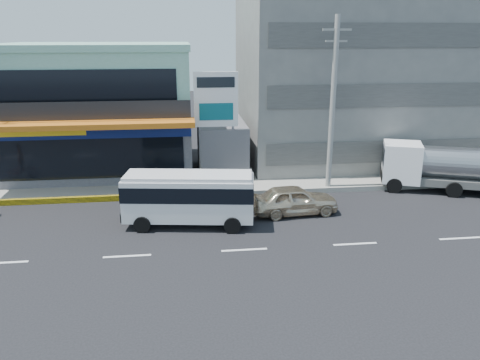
# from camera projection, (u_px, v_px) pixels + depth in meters

# --- Properties ---
(ground) EXTENTS (120.00, 120.00, 0.00)m
(ground) POSITION_uv_depth(u_px,v_px,m) (244.00, 250.00, 20.31)
(ground) COLOR black
(ground) RESTS_ON ground
(sidewalk) EXTENTS (70.00, 5.00, 0.30)m
(sidewalk) POSITION_uv_depth(u_px,v_px,m) (303.00, 178.00, 29.84)
(sidewalk) COLOR gray
(sidewalk) RESTS_ON ground
(shop_building) EXTENTS (12.40, 11.70, 8.00)m
(shop_building) POSITION_uv_depth(u_px,v_px,m) (100.00, 111.00, 31.41)
(shop_building) COLOR #46454A
(shop_building) RESTS_ON ground
(concrete_building) EXTENTS (16.00, 12.00, 14.00)m
(concrete_building) POSITION_uv_depth(u_px,v_px,m) (356.00, 63.00, 33.58)
(concrete_building) COLOR gray
(concrete_building) RESTS_ON ground
(gap_structure) EXTENTS (3.00, 6.00, 3.50)m
(gap_structure) POSITION_uv_depth(u_px,v_px,m) (221.00, 147.00, 31.16)
(gap_structure) COLOR #46454A
(gap_structure) RESTS_ON ground
(satellite_dish) EXTENTS (1.50, 1.50, 0.15)m
(satellite_dish) POSITION_uv_depth(u_px,v_px,m) (222.00, 123.00, 29.67)
(satellite_dish) COLOR slate
(satellite_dish) RESTS_ON gap_structure
(billboard) EXTENTS (2.60, 0.18, 6.90)m
(billboard) POSITION_uv_depth(u_px,v_px,m) (216.00, 106.00, 27.50)
(billboard) COLOR gray
(billboard) RESTS_ON ground
(utility_pole_near) EXTENTS (1.60, 0.30, 10.00)m
(utility_pole_near) POSITION_uv_depth(u_px,v_px,m) (333.00, 105.00, 26.47)
(utility_pole_near) COLOR #999993
(utility_pole_near) RESTS_ON ground
(minibus) EXTENTS (6.46, 2.89, 2.61)m
(minibus) POSITION_uv_depth(u_px,v_px,m) (189.00, 195.00, 22.53)
(minibus) COLOR silver
(minibus) RESTS_ON ground
(sedan) EXTENTS (4.59, 2.15, 1.52)m
(sedan) POSITION_uv_depth(u_px,v_px,m) (295.00, 200.00, 24.21)
(sedan) COLOR beige
(sedan) RESTS_ON ground
(tanker_truck) EXTENTS (7.35, 4.42, 2.79)m
(tanker_truck) POSITION_uv_depth(u_px,v_px,m) (440.00, 167.00, 27.56)
(tanker_truck) COLOR white
(tanker_truck) RESTS_ON ground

